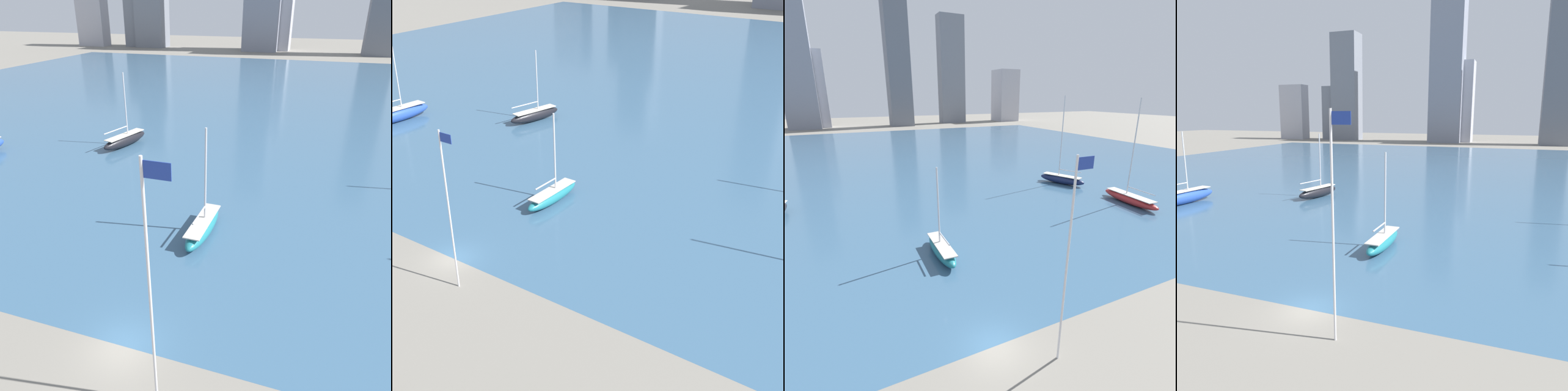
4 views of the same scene
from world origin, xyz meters
The scene contains 7 objects.
ground_plane centered at (0.00, 0.00, 0.00)m, with size 500.00×500.00×0.00m, color gray.
harbor_water centered at (0.00, 70.00, 0.00)m, with size 180.00×140.00×0.00m.
flag_pole centered at (3.37, -2.59, 7.22)m, with size 1.24×0.14×13.44m.
distant_city_skyline centered at (-4.57, 169.70, 27.45)m, with size 216.64×20.11×71.80m.
sailboat_blue centered at (-33.63, 21.42, 1.07)m, with size 3.00×10.58×10.72m.
sailboat_teal centered at (0.75, 13.43, 0.81)m, with size 1.87×7.74×9.58m.
sailboat_black centered at (-17.07, 32.72, 0.93)m, with size 3.68×8.71×10.19m.
Camera 4 is at (12.55, -20.86, 13.09)m, focal length 35.00 mm.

